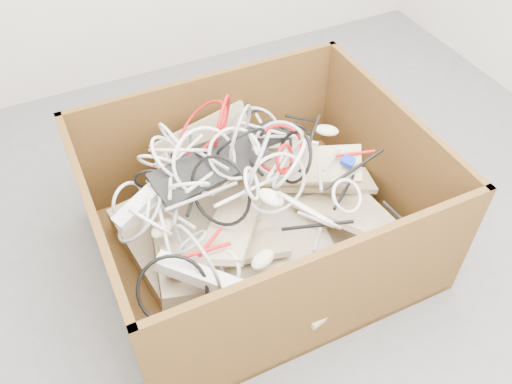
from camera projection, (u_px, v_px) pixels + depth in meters
name	position (u px, v px, depth m)	size (l,w,h in m)	color
ground	(309.00, 257.00, 2.07)	(3.00, 3.00, 0.00)	#525355
cardboard_box	(255.00, 227.00, 1.99)	(1.13, 0.94, 0.53)	#402910
keyboard_pile	(256.00, 194.00, 1.92)	(0.93, 0.93, 0.32)	tan
mice_scatter	(240.00, 194.00, 1.81)	(0.84, 0.53, 0.19)	beige
power_strip_left	(149.00, 196.00, 1.77)	(0.28, 0.05, 0.04)	silver
power_strip_right	(200.00, 276.00, 1.59)	(0.28, 0.05, 0.04)	silver
vga_plug	(348.00, 161.00, 1.90)	(0.04, 0.04, 0.02)	#0C28C0
cable_tangle	(225.00, 173.00, 1.80)	(0.99, 0.76, 0.42)	silver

